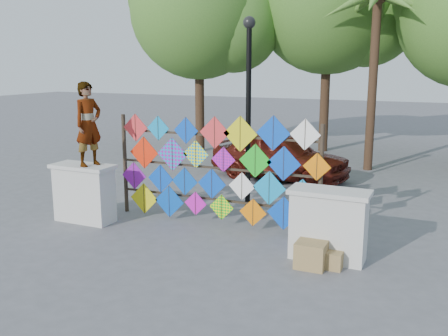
{
  "coord_description": "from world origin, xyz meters",
  "views": [
    {
      "loc": [
        4.46,
        -8.64,
        3.44
      ],
      "look_at": [
        0.32,
        0.6,
        1.31
      ],
      "focal_mm": 40.0,
      "sensor_mm": 36.0,
      "label": 1
    }
  ],
  "objects": [
    {
      "name": "kite_rack",
      "position": [
        0.08,
        0.73,
        1.21
      ],
      "size": [
        4.91,
        0.24,
        2.44
      ],
      "color": "#30251A",
      "rests_on": "ground"
    },
    {
      "name": "palm_tree",
      "position": [
        2.2,
        8.0,
        4.95
      ],
      "size": [
        3.62,
        3.62,
        5.83
      ],
      "color": "#472F1E",
      "rests_on": "ground"
    },
    {
      "name": "lamppost",
      "position": [
        0.3,
        2.0,
        2.69
      ],
      "size": [
        0.28,
        0.28,
        4.46
      ],
      "color": "black",
      "rests_on": "ground"
    },
    {
      "name": "cardboard_box_far",
      "position": [
        2.87,
        -0.56,
        0.15
      ],
      "size": [
        0.35,
        0.33,
        0.3
      ],
      "primitive_type": "cube",
      "color": "#997B4A",
      "rests_on": "ground"
    },
    {
      "name": "tree_west",
      "position": [
        -4.4,
        9.03,
        5.38
      ],
      "size": [
        5.85,
        5.2,
        8.01
      ],
      "color": "#472F1E",
      "rests_on": "ground"
    },
    {
      "name": "parapet_left",
      "position": [
        -2.7,
        -0.2,
        0.65
      ],
      "size": [
        1.4,
        0.65,
        1.28
      ],
      "color": "silver",
      "rests_on": "ground"
    },
    {
      "name": "tree_mid",
      "position": [
        0.11,
        11.03,
        5.77
      ],
      "size": [
        6.3,
        5.6,
        8.61
      ],
      "color": "#472F1E",
      "rests_on": "ground"
    },
    {
      "name": "sedan",
      "position": [
        -0.04,
        5.52,
        0.71
      ],
      "size": [
        4.41,
        2.35,
        1.43
      ],
      "primitive_type": "imported",
      "rotation": [
        0.0,
        0.0,
        1.41
      ],
      "color": "#52160E",
      "rests_on": "ground"
    },
    {
      "name": "vendor_woman",
      "position": [
        -2.48,
        -0.2,
        2.17
      ],
      "size": [
        0.57,
        0.73,
        1.79
      ],
      "primitive_type": "imported",
      "rotation": [
        0.0,
        0.0,
        1.34
      ],
      "color": "#99999E",
      "rests_on": "parapet_left"
    },
    {
      "name": "ground",
      "position": [
        0.0,
        0.0,
        0.0
      ],
      "size": [
        80.0,
        80.0,
        0.0
      ],
      "primitive_type": "plane",
      "color": "slate",
      "rests_on": "ground"
    },
    {
      "name": "cardboard_box_near",
      "position": [
        2.53,
        -0.68,
        0.23
      ],
      "size": [
        0.51,
        0.45,
        0.45
      ],
      "primitive_type": "cube",
      "color": "#997B4A",
      "rests_on": "ground"
    },
    {
      "name": "parapet_right",
      "position": [
        2.7,
        -0.2,
        0.65
      ],
      "size": [
        1.4,
        0.65,
        1.28
      ],
      "color": "silver",
      "rests_on": "ground"
    }
  ]
}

